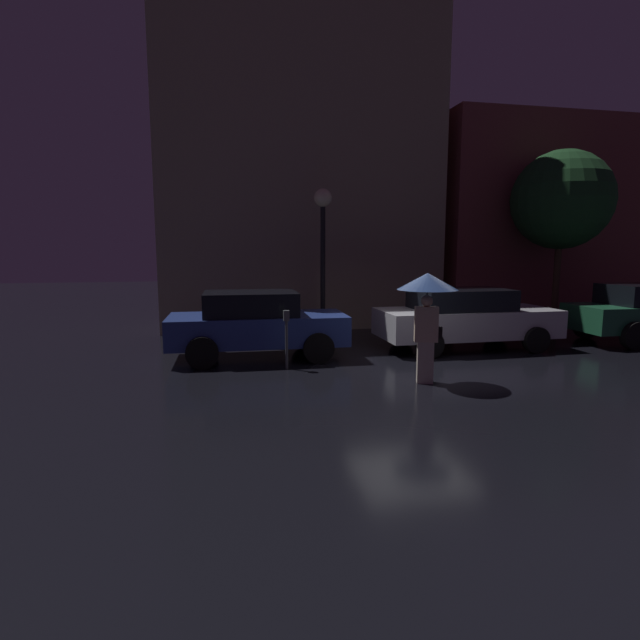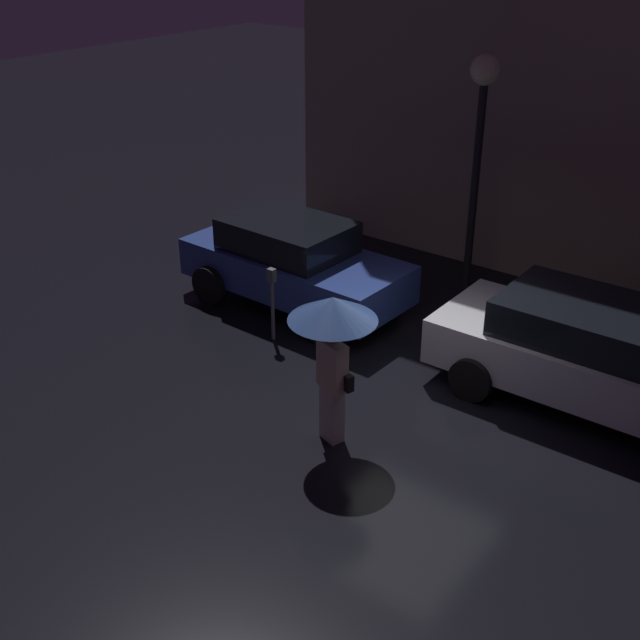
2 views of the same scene
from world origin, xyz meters
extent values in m
plane|color=black|center=(0.00, 0.00, 0.00)|extent=(60.00, 60.00, 0.00)
cube|color=gray|center=(-1.36, 6.50, 5.38)|extent=(8.82, 3.00, 10.76)
cube|color=brown|center=(7.34, 6.50, 3.51)|extent=(7.69, 3.00, 7.01)
cube|color=navy|center=(-3.21, 1.47, 0.68)|extent=(4.07, 1.80, 0.66)
cube|color=black|center=(-3.37, 1.47, 1.27)|extent=(2.13, 1.54, 0.53)
cylinder|color=black|center=(-1.96, 2.31, 0.35)|extent=(0.69, 0.22, 0.69)
cylinder|color=black|center=(-1.96, 0.62, 0.35)|extent=(0.69, 0.22, 0.69)
cylinder|color=black|center=(-4.45, 2.31, 0.35)|extent=(0.69, 0.22, 0.69)
cylinder|color=black|center=(-4.45, 0.62, 0.35)|extent=(0.69, 0.22, 0.69)
cube|color=#B7B7BF|center=(2.05, 1.53, 0.66)|extent=(4.46, 1.83, 0.68)
cube|color=black|center=(1.87, 1.53, 1.26)|extent=(2.32, 1.60, 0.51)
cylinder|color=black|center=(3.43, 2.43, 0.32)|extent=(0.64, 0.22, 0.64)
cylinder|color=black|center=(3.43, 0.64, 0.32)|extent=(0.64, 0.22, 0.64)
cylinder|color=black|center=(0.67, 2.43, 0.32)|extent=(0.64, 0.22, 0.64)
cylinder|color=black|center=(0.67, 0.64, 0.32)|extent=(0.64, 0.22, 0.64)
cylinder|color=black|center=(6.07, 2.15, 0.36)|extent=(0.71, 0.22, 0.71)
cylinder|color=black|center=(6.07, 0.47, 0.36)|extent=(0.71, 0.22, 0.71)
cube|color=beige|center=(-0.31, -1.35, 0.40)|extent=(0.34, 0.28, 0.79)
cube|color=#D1B293|center=(-0.31, -1.35, 1.12)|extent=(0.47, 0.31, 0.66)
sphere|color=tan|center=(-0.31, -1.35, 1.56)|extent=(0.21, 0.21, 0.21)
cylinder|color=black|center=(-0.31, -1.35, 1.38)|extent=(0.02, 0.02, 0.78)
cone|color=navy|center=(-0.31, -1.35, 1.92)|extent=(1.12, 1.12, 0.31)
cube|color=black|center=(-0.07, -1.35, 0.96)|extent=(0.18, 0.14, 0.22)
cylinder|color=#4C5154|center=(-2.71, 0.27, 0.51)|extent=(0.06, 0.06, 1.02)
cube|color=#4C5154|center=(-2.71, 0.27, 1.13)|extent=(0.12, 0.10, 0.22)
cylinder|color=black|center=(-1.16, 3.91, 1.83)|extent=(0.14, 0.14, 3.66)
sphere|color=#F9EAB7|center=(-1.16, 3.91, 3.91)|extent=(0.51, 0.51, 0.51)
cylinder|color=#473323|center=(6.25, 3.78, 1.35)|extent=(0.20, 0.20, 2.71)
sphere|color=#193D1E|center=(6.25, 3.78, 3.97)|extent=(2.98, 2.98, 2.98)
camera|label=1|loc=(-4.10, -9.93, 2.53)|focal=28.00mm
camera|label=2|loc=(4.86, -8.35, 6.25)|focal=45.00mm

